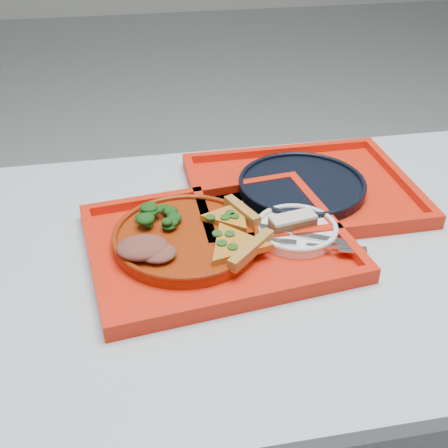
{
  "coord_description": "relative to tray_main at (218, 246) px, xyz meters",
  "views": [
    {
      "loc": [
        -0.35,
        -0.8,
        1.35
      ],
      "look_at": [
        -0.19,
        0.04,
        0.78
      ],
      "focal_mm": 45.0,
      "sensor_mm": 36.0,
      "label": 1
    }
  ],
  "objects": [
    {
      "name": "table",
      "position": [
        0.21,
        -0.01,
        -0.08
      ],
      "size": [
        1.6,
        0.8,
        0.75
      ],
      "color": "#A7B2BB",
      "rests_on": "ground"
    },
    {
      "name": "tray_main",
      "position": [
        0.0,
        0.0,
        0.0
      ],
      "size": [
        0.49,
        0.4,
        0.01
      ],
      "primitive_type": "cube",
      "rotation": [
        0.0,
        0.0,
        0.13
      ],
      "color": "red",
      "rests_on": "table"
    },
    {
      "name": "tray_far",
      "position": [
        0.2,
        0.15,
        0.0
      ],
      "size": [
        0.45,
        0.35,
        0.01
      ],
      "primitive_type": "cube",
      "rotation": [
        0.0,
        0.0,
        0.01
      ],
      "color": "red",
      "rests_on": "table"
    },
    {
      "name": "dinner_plate",
      "position": [
        -0.05,
        0.01,
        0.02
      ],
      "size": [
        0.26,
        0.26,
        0.02
      ],
      "primitive_type": "cylinder",
      "color": "maroon",
      "rests_on": "tray_main"
    },
    {
      "name": "side_plate",
      "position": [
        0.14,
        0.0,
        0.01
      ],
      "size": [
        0.15,
        0.15,
        0.01
      ],
      "primitive_type": "cylinder",
      "color": "white",
      "rests_on": "tray_main"
    },
    {
      "name": "navy_plate",
      "position": [
        0.2,
        0.15,
        0.01
      ],
      "size": [
        0.26,
        0.26,
        0.02
      ],
      "primitive_type": "cylinder",
      "color": "black",
      "rests_on": "tray_far"
    },
    {
      "name": "pizza_slice_a",
      "position": [
        0.02,
        -0.04,
        0.03
      ],
      "size": [
        0.17,
        0.17,
        0.02
      ],
      "primitive_type": null,
      "rotation": [
        0.0,
        0.0,
        2.34
      ],
      "color": "gold",
      "rests_on": "dinner_plate"
    },
    {
      "name": "pizza_slice_b",
      "position": [
        0.03,
        0.04,
        0.03
      ],
      "size": [
        0.14,
        0.13,
        0.02
      ],
      "primitive_type": null,
      "rotation": [
        0.0,
        0.0,
        3.53
      ],
      "color": "gold",
      "rests_on": "dinner_plate"
    },
    {
      "name": "salad_heap",
      "position": [
        -0.1,
        0.06,
        0.04
      ],
      "size": [
        0.08,
        0.07,
        0.04
      ],
      "primitive_type": "ellipsoid",
      "color": "black",
      "rests_on": "dinner_plate"
    },
    {
      "name": "meat_portion",
      "position": [
        -0.13,
        -0.03,
        0.04
      ],
      "size": [
        0.09,
        0.07,
        0.03
      ],
      "primitive_type": "ellipsoid",
      "color": "brown",
      "rests_on": "dinner_plate"
    },
    {
      "name": "dessert_bar",
      "position": [
        0.14,
        0.01,
        0.03
      ],
      "size": [
        0.09,
        0.05,
        0.02
      ],
      "rotation": [
        0.0,
        0.0,
        0.18
      ],
      "color": "#4B3219",
      "rests_on": "side_plate"
    },
    {
      "name": "knife",
      "position": [
        0.15,
        -0.02,
        0.02
      ],
      "size": [
        0.17,
        0.1,
        0.01
      ],
      "primitive_type": "cube",
      "rotation": [
        0.0,
        0.0,
        -0.48
      ],
      "color": "silver",
      "rests_on": "side_plate"
    },
    {
      "name": "fork",
      "position": [
        0.14,
        -0.06,
        0.02
      ],
      "size": [
        0.18,
        0.08,
        0.01
      ],
      "primitive_type": "cube",
      "rotation": [
        0.0,
        0.0,
        -0.33
      ],
      "color": "silver",
      "rests_on": "side_plate"
    }
  ]
}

